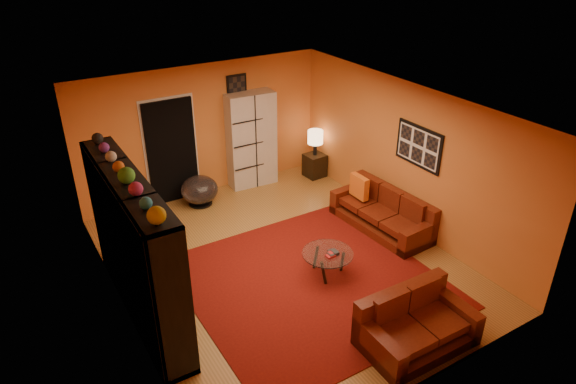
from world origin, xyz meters
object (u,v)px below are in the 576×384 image
entertainment_unit (135,248)px  coffee_table (328,255)px  loveseat (413,323)px  tv (137,248)px  sofa (385,213)px  table_lamp (315,138)px  storage_cabinet (251,140)px  bowl_chair (200,190)px  side_table (315,165)px

entertainment_unit → coffee_table: 2.86m
loveseat → tv: bearing=48.7°
sofa → loveseat: same height
table_lamp → entertainment_unit: bearing=-152.0°
coffee_table → storage_cabinet: storage_cabinet is taller
coffee_table → table_lamp: 3.61m
coffee_table → loveseat: bearing=-85.9°
storage_cabinet → bowl_chair: bearing=-163.6°
entertainment_unit → coffee_table: (2.70, -0.66, -0.69)m
sofa → storage_cabinet: (-1.20, 2.82, 0.69)m
entertainment_unit → tv: 0.13m
entertainment_unit → side_table: entertainment_unit is taller
sofa → table_lamp: bearing=83.6°
coffee_table → side_table: (1.83, 3.07, -0.11)m
coffee_table → table_lamp: size_ratio=1.45×
entertainment_unit → bowl_chair: entertainment_unit is taller
tv → coffee_table: (2.65, -0.76, -0.63)m
bowl_chair → side_table: (2.63, -0.09, -0.06)m
sofa → side_table: sofa is taller
bowl_chair → coffee_table: bearing=-75.8°
tv → sofa: size_ratio=0.46×
table_lamp → sofa: bearing=-92.8°
sofa → table_lamp: size_ratio=3.64×
tv → table_lamp: size_ratio=1.67×
entertainment_unit → table_lamp: bearing=28.0°
storage_cabinet → side_table: storage_cabinet is taller
bowl_chair → table_lamp: size_ratio=1.31×
table_lamp → loveseat: bearing=-109.4°
loveseat → side_table: (1.70, 4.82, -0.04)m
tv → table_lamp: tv is taller
coffee_table → table_lamp: bearing=59.2°
entertainment_unit → storage_cabinet: size_ratio=1.53×
tv → loveseat: size_ratio=0.62×
coffee_table → bowl_chair: size_ratio=1.11×
tv → bowl_chair: tv is taller
side_table → storage_cabinet: bearing=163.3°
sofa → coffee_table: 1.83m
entertainment_unit → table_lamp: entertainment_unit is taller
loveseat → storage_cabinet: (0.38, 5.22, 0.70)m
coffee_table → bowl_chair: bowl_chair is taller
tv → coffee_table: tv is taller
table_lamp → storage_cabinet: bearing=163.3°
tv → sofa: bearing=-91.5°
loveseat → coffee_table: bearing=5.0°
storage_cabinet → tv: bearing=-136.0°
loveseat → table_lamp: size_ratio=2.70×
entertainment_unit → tv: entertainment_unit is taller
bowl_chair → entertainment_unit: bearing=-127.2°
sofa → coffee_table: (-1.71, -0.65, 0.07)m
coffee_table → side_table: 3.57m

